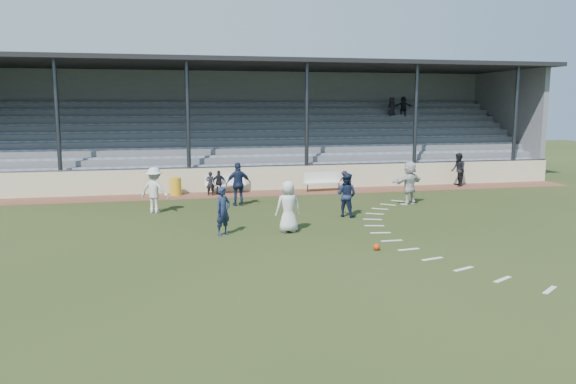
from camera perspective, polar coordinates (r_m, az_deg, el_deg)
The scene contains 19 objects.
ground at distance 17.43m, azimuth 1.78°, elevation -5.46°, with size 90.00×90.00×0.00m, color #283415.
cinder_track at distance 27.53m, azimuth -3.58°, elevation -0.16°, with size 34.00×2.00×0.02m, color brown.
retaining_wall at distance 28.47m, azimuth -3.92°, elevation 1.33°, with size 34.00×0.18×1.20m, color beige.
bench_left at distance 27.65m, azimuth -6.40°, elevation 1.04°, with size 2.02×0.58×0.95m.
bench_right at distance 28.30m, azimuth 3.56°, elevation 1.26°, with size 2.03×0.67×0.95m.
trash_bin at distance 27.40m, azimuth -11.34°, elevation 0.56°, with size 0.53×0.53×0.85m, color gold.
football at distance 17.04m, azimuth 8.98°, elevation -5.54°, with size 0.21×0.21×0.21m, color red.
player_white_lead at distance 19.04m, azimuth 0.01°, elevation -1.49°, with size 0.87×0.57×1.78m, color silver.
player_navy_lead at distance 18.77m, azimuth -6.62°, elevation -1.94°, with size 0.59×0.39×1.62m, color #16213E.
player_navy_mid at distance 21.86m, azimuth 5.96°, elevation -0.29°, with size 0.83×0.65×1.71m, color #16213E.
player_white_wing at distance 23.13m, azimuth -13.41°, elevation 0.18°, with size 1.19×0.68×1.84m, color silver.
player_navy_wing at distance 24.22m, azimuth -5.06°, elevation 0.80°, with size 1.10×0.46×1.88m, color #16213E.
player_white_back at distance 24.96m, azimuth 12.22°, elevation 0.91°, with size 1.77×0.56×1.90m, color silver.
official at distance 31.22m, azimuth 16.91°, elevation 2.19°, with size 0.86×0.67×1.77m, color black.
sub_left_near at distance 27.07m, azimuth -7.89°, elevation 0.87°, with size 0.42×0.27×1.15m, color black.
sub_left_far at distance 27.35m, azimuth -7.01°, elevation 0.98°, with size 0.68×0.28×1.16m, color black.
sub_right at distance 28.56m, azimuth 5.76°, elevation 1.16°, with size 0.64×0.37×1.00m, color black.
grandstand at distance 32.97m, azimuth -5.16°, elevation 5.13°, with size 34.60×9.00×6.61m.
penalty_arc at distance 18.84m, azimuth 14.06°, elevation -4.62°, with size 3.89×14.63×0.01m.
Camera 1 is at (-4.16, -16.37, 4.29)m, focal length 35.00 mm.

